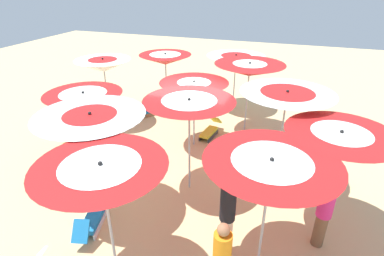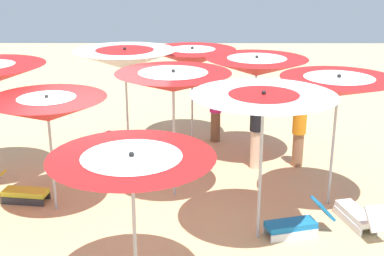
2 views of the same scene
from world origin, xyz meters
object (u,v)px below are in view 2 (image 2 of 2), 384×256
beach_umbrella_2 (192,57)px  beach_umbrella_0 (338,86)px  beachgoer_2 (299,130)px  beach_umbrella_6 (132,167)px  beach_umbrella_4 (173,82)px  beachgoer_0 (257,125)px  lounger_4 (359,215)px  lounger_1 (20,191)px  beachgoer_1 (216,108)px  beach_umbrella_5 (125,59)px  beach_ball (109,136)px  lounger_0 (296,223)px  beach_umbrella_3 (263,105)px  beach_umbrella_1 (257,67)px  beach_umbrella_7 (48,109)px

beach_umbrella_2 → beach_umbrella_0: bearing=125.9°
beach_umbrella_2 → beachgoer_2: bearing=144.4°
beach_umbrella_6 → beach_umbrella_4: bearing=-97.1°
beach_umbrella_6 → beachgoer_0: (-2.14, -4.60, -0.94)m
beach_umbrella_2 → lounger_4: beach_umbrella_2 is taller
lounger_1 → beachgoer_1: size_ratio=0.77×
beach_umbrella_5 → beach_umbrella_0: bearing=148.8°
lounger_4 → beachgoer_0: 3.10m
beach_umbrella_6 → lounger_4: bearing=-151.0°
beach_umbrella_2 → beach_ball: size_ratio=8.72×
beach_umbrella_4 → beachgoer_2: bearing=-150.7°
beach_umbrella_5 → lounger_0: (-3.23, 3.60, -2.08)m
beach_umbrella_4 → beachgoer_2: size_ratio=1.54×
beach_umbrella_0 → beach_umbrella_4: (2.91, -0.38, -0.01)m
beach_ball → lounger_4: bearing=139.0°
beach_umbrella_6 → beachgoer_0: bearing=-114.9°
lounger_4 → beachgoer_2: bearing=-2.0°
beach_umbrella_6 → lounger_0: (-2.50, -1.71, -1.72)m
beach_umbrella_2 → beach_umbrella_5: (1.48, 1.10, 0.16)m
beach_umbrella_4 → lounger_4: size_ratio=1.94×
beach_umbrella_3 → beach_umbrella_2: bearing=-77.1°
beach_umbrella_3 → lounger_4: size_ratio=1.96×
beachgoer_0 → beach_umbrella_3: bearing=22.5°
beach_umbrella_3 → beach_umbrella_5: (2.58, -3.70, -0.00)m
lounger_0 → lounger_4: size_ratio=0.95×
beach_umbrella_1 → beach_umbrella_7: size_ratio=1.09×
beach_umbrella_3 → lounger_0: (-0.65, -0.10, -2.08)m
beach_umbrella_0 → beach_umbrella_7: (5.08, 0.24, -0.35)m
beach_umbrella_6 → beach_umbrella_7: size_ratio=0.98×
lounger_4 → beachgoer_0: beachgoer_0 is taller
beach_ball → lounger_1: bearing=70.8°
beach_umbrella_4 → beachgoer_2: beach_umbrella_4 is taller
beach_umbrella_1 → beach_umbrella_6: beach_umbrella_1 is taller
beach_umbrella_0 → beachgoer_0: 2.47m
beachgoer_1 → lounger_1: bearing=-7.5°
beach_umbrella_5 → beachgoer_2: bearing=171.4°
lounger_4 → beach_umbrella_4: bearing=55.7°
lounger_0 → beach_ball: 6.01m
beach_umbrella_1 → beachgoer_0: 1.32m
lounger_1 → lounger_0: bearing=-6.0°
beach_umbrella_4 → beach_umbrella_5: beach_umbrella_5 is taller
beach_umbrella_2 → beachgoer_2: (-2.34, 1.67, -1.28)m
beach_umbrella_2 → beachgoer_0: beach_umbrella_2 is taller
beach_umbrella_1 → beach_ball: beach_umbrella_1 is taller
beach_umbrella_0 → beach_ball: beach_umbrella_0 is taller
beach_umbrella_5 → beach_umbrella_6: bearing=97.9°
beach_umbrella_3 → beachgoer_1: bearing=-83.7°
beach_umbrella_6 → beach_ball: bearing=-78.0°
beach_umbrella_4 → lounger_4: (-3.22, 1.23, -2.07)m
beachgoer_1 → beach_ball: size_ratio=6.03×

